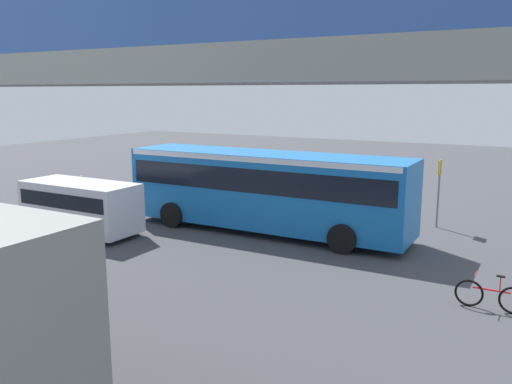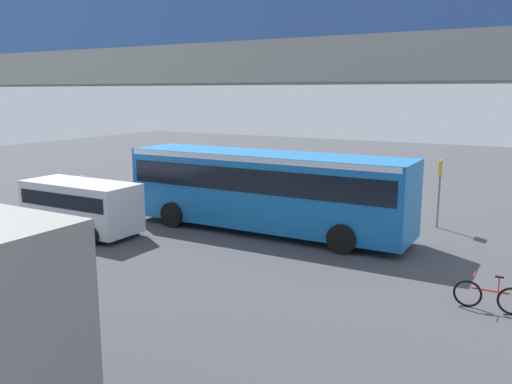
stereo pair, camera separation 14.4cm
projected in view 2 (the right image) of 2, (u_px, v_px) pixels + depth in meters
name	position (u px, v px, depth m)	size (l,w,h in m)	color
ground	(277.00, 229.00, 21.50)	(80.00, 80.00, 0.00)	#424247
city_bus	(266.00, 185.00, 20.80)	(11.54, 2.85, 3.15)	#196BB7
parked_van	(81.00, 204.00, 20.66)	(4.80, 2.17, 2.05)	silver
bicycle_red	(490.00, 297.00, 13.43)	(1.77, 0.44, 0.96)	black
pedestrian	(84.00, 195.00, 23.97)	(0.38, 0.38, 1.79)	#2D2D38
traffic_sign	(440.00, 182.00, 21.39)	(0.08, 0.60, 2.80)	slate
lane_dash_leftmost	(393.00, 227.00, 21.89)	(2.00, 0.20, 0.01)	silver
lane_dash_left	(304.00, 216.00, 23.83)	(2.00, 0.20, 0.01)	silver
lane_dash_centre	(230.00, 206.00, 25.77)	(2.00, 0.20, 0.01)	silver
pedestrian_overpass	(15.00, 94.00, 10.64)	(31.65, 2.60, 7.22)	gray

